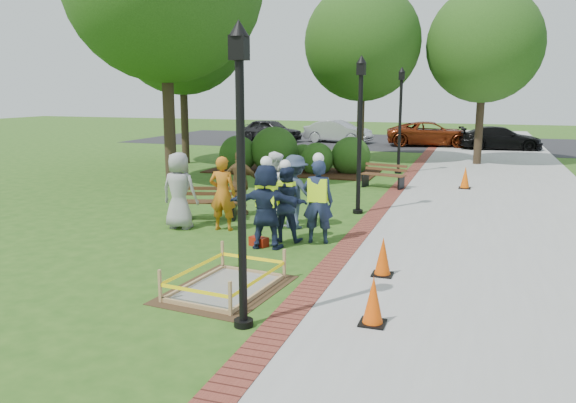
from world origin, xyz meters
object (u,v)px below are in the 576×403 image
(bench_near, at_px, (209,209))
(hivis_worker_c, at_px, (285,201))
(lamp_near, at_px, (241,155))
(hivis_worker_a, at_px, (267,203))
(hivis_worker_b, at_px, (318,199))
(cone_front, at_px, (373,302))
(wet_concrete_pad, at_px, (226,277))

(bench_near, xyz_separation_m, hivis_worker_c, (2.61, -1.37, 0.65))
(lamp_near, height_order, hivis_worker_a, lamp_near)
(lamp_near, height_order, hivis_worker_b, lamp_near)
(cone_front, height_order, hivis_worker_b, hivis_worker_b)
(hivis_worker_b, bearing_deg, hivis_worker_c, -172.82)
(wet_concrete_pad, xyz_separation_m, bench_near, (-2.69, 4.71, 0.03))
(lamp_near, xyz_separation_m, hivis_worker_c, (-0.96, 4.62, -1.56))
(wet_concrete_pad, height_order, hivis_worker_b, hivis_worker_b)
(bench_near, distance_m, lamp_near, 7.32)
(lamp_near, bearing_deg, hivis_worker_a, 106.19)
(bench_near, bearing_deg, cone_front, -45.18)
(lamp_near, relative_size, hivis_worker_a, 2.14)
(lamp_near, distance_m, hivis_worker_c, 4.97)
(bench_near, relative_size, hivis_worker_a, 0.82)
(bench_near, bearing_deg, hivis_worker_a, -40.30)
(cone_front, relative_size, lamp_near, 0.17)
(bench_near, height_order, cone_front, bench_near)
(wet_concrete_pad, bearing_deg, lamp_near, -55.81)
(hivis_worker_c, bearing_deg, lamp_near, -78.26)
(bench_near, height_order, lamp_near, lamp_near)
(hivis_worker_a, height_order, hivis_worker_c, hivis_worker_a)
(bench_near, bearing_deg, lamp_near, -59.24)
(cone_front, bearing_deg, hivis_worker_b, 115.95)
(wet_concrete_pad, distance_m, bench_near, 5.42)
(cone_front, distance_m, hivis_worker_a, 4.45)
(bench_near, xyz_separation_m, hivis_worker_b, (3.34, -1.28, 0.72))
(bench_near, height_order, hivis_worker_c, hivis_worker_c)
(wet_concrete_pad, relative_size, hivis_worker_a, 1.24)
(cone_front, bearing_deg, lamp_near, -160.29)
(bench_near, bearing_deg, wet_concrete_pad, -60.22)
(lamp_near, relative_size, hivis_worker_b, 2.11)
(hivis_worker_c, bearing_deg, hivis_worker_a, -104.85)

